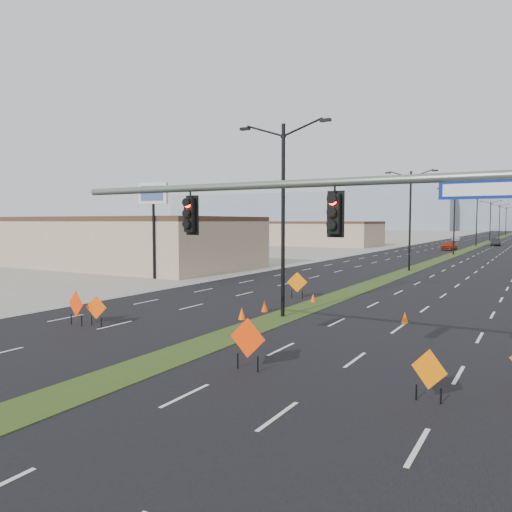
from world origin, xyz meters
The scene contains 28 objects.
ground centered at (0.00, 0.00, 0.00)m, with size 600.00×600.00×0.00m, color gray.
road_surface centered at (0.00, 100.00, 0.00)m, with size 25.00×400.00×0.02m, color black.
median_strip centered at (0.00, 100.00, 0.00)m, with size 2.00×400.00×0.04m, color #244016.
building_sw_near centered at (-35.00, 30.00, 2.50)m, with size 40.00×16.00×5.00m, color tan.
building_sw_far centered at (-32.00, 85.00, 2.25)m, with size 30.00×14.00×4.50m, color tan.
mesa_west centered at (-120.00, 280.00, 11.00)m, with size 180.00×50.00×22.00m, color gray.
mesa_backdrop centered at (-30.00, 320.00, 16.00)m, with size 140.00×50.00×32.00m, color gray.
signal_mast centered at (8.56, 2.00, 4.79)m, with size 16.30×0.60×8.00m.
streetlight_0 centered at (0.00, 12.00, 5.42)m, with size 5.15×0.24×10.02m.
streetlight_1 centered at (0.00, 40.00, 5.42)m, with size 5.15×0.24×10.02m.
streetlight_2 centered at (0.00, 68.00, 5.42)m, with size 5.15×0.24×10.02m.
streetlight_3 centered at (0.00, 96.00, 5.42)m, with size 5.15×0.24×10.02m.
streetlight_4 centered at (0.00, 124.00, 5.42)m, with size 5.15×0.24×10.02m.
streetlight_5 centered at (0.00, 152.00, 5.42)m, with size 5.15×0.24×10.02m.
streetlight_6 centered at (0.00, 180.00, 5.42)m, with size 5.15×0.24×10.02m.
car_left centered at (-2.59, 80.59, 0.80)m, with size 1.89×4.69×1.60m, color maroon.
car_mid centered at (3.04, 101.36, 0.77)m, with size 1.63×4.68×1.54m, color black.
car_far centered at (-7.58, 122.52, 0.69)m, with size 1.95×4.79×1.39m, color silver.
construction_sign_0 centered at (-6.60, 5.41, 0.87)m, with size 1.09×0.29×1.48m.
construction_sign_1 centered at (-7.60, 5.07, 1.00)m, with size 1.26×0.28×1.69m.
construction_sign_2 centered at (-2.00, 17.95, 1.03)m, with size 1.22×0.54×1.74m.
construction_sign_3 centered at (3.28, 3.00, 1.06)m, with size 1.35×0.07×1.80m.
construction_sign_4 centered at (9.13, 3.00, 0.88)m, with size 1.05×0.48×1.50m.
cone_0 centered at (-1.53, 12.77, 0.33)m, with size 0.39×0.39×0.65m, color #EB4104.
cone_1 centered at (-1.47, 10.30, 0.32)m, with size 0.38×0.38×0.64m, color #FF5005.
cone_2 centered at (5.95, 13.54, 0.29)m, with size 0.35×0.35×0.58m, color #EB4904.
cone_3 centered at (-0.48, 17.05, 0.29)m, with size 0.34×0.34×0.57m, color #F25405.
pole_sign_west centered at (-17.63, 21.88, 6.73)m, with size 2.73×0.87×8.33m.
Camera 1 is at (11.78, -11.09, 5.02)m, focal length 35.00 mm.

